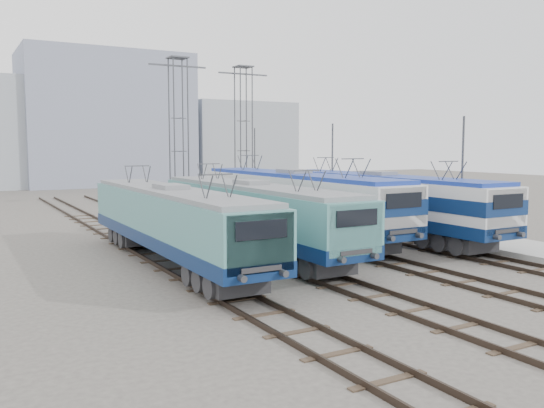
{
  "coord_description": "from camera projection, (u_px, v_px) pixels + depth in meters",
  "views": [
    {
      "loc": [
        -15.38,
        -19.86,
        5.43
      ],
      "look_at": [
        -0.29,
        7.0,
        2.3
      ],
      "focal_mm": 38.0,
      "sensor_mm": 36.0,
      "label": 1
    }
  ],
  "objects": [
    {
      "name": "ground",
      "position": [
        356.0,
        270.0,
        25.27
      ],
      "size": [
        160.0,
        160.0,
        0.0
      ],
      "primitive_type": "plane",
      "color": "#514C47"
    },
    {
      "name": "platform",
      "position": [
        406.0,
        228.0,
        37.16
      ],
      "size": [
        4.0,
        70.0,
        0.3
      ],
      "primitive_type": "cube",
      "color": "#9E9E99",
      "rests_on": "ground"
    },
    {
      "name": "locomotive_far_left",
      "position": [
        173.0,
        219.0,
        25.72
      ],
      "size": [
        2.72,
        17.15,
        3.23
      ],
      "color": "#0B204B",
      "rests_on": "ground"
    },
    {
      "name": "locomotive_center_left",
      "position": [
        253.0,
        212.0,
        28.69
      ],
      "size": [
        2.73,
        17.21,
        3.24
      ],
      "color": "#0B204B",
      "rests_on": "ground"
    },
    {
      "name": "locomotive_center_right",
      "position": [
        295.0,
        198.0,
        33.69
      ],
      "size": [
        2.98,
        18.83,
        3.54
      ],
      "color": "#0B204B",
      "rests_on": "ground"
    },
    {
      "name": "locomotive_far_right",
      "position": [
        380.0,
        198.0,
        33.97
      ],
      "size": [
        2.89,
        18.25,
        3.43
      ],
      "color": "#0B204B",
      "rests_on": "ground"
    },
    {
      "name": "catenary_tower_west",
      "position": [
        179.0,
        130.0,
        43.68
      ],
      "size": [
        4.5,
        1.2,
        12.0
      ],
      "color": "#3F4247",
      "rests_on": "ground"
    },
    {
      "name": "catenary_tower_east",
      "position": [
        244.0,
        131.0,
        48.58
      ],
      "size": [
        4.5,
        1.2,
        12.0
      ],
      "color": "#3F4247",
      "rests_on": "ground"
    },
    {
      "name": "mast_front",
      "position": [
        462.0,
        182.0,
        30.84
      ],
      "size": [
        0.12,
        0.12,
        7.0
      ],
      "primitive_type": "cylinder",
      "color": "#3F4247",
      "rests_on": "ground"
    },
    {
      "name": "mast_mid",
      "position": [
        332.0,
        173.0,
        41.25
      ],
      "size": [
        0.12,
        0.12,
        7.0
      ],
      "primitive_type": "cylinder",
      "color": "#3F4247",
      "rests_on": "ground"
    },
    {
      "name": "mast_rear",
      "position": [
        255.0,
        167.0,
        51.66
      ],
      "size": [
        0.12,
        0.12,
        7.0
      ],
      "primitive_type": "cylinder",
      "color": "#3F4247",
      "rests_on": "ground"
    },
    {
      "name": "safety_cone",
      "position": [
        476.0,
        236.0,
        30.96
      ],
      "size": [
        0.3,
        0.3,
        0.61
      ],
      "primitive_type": "cone",
      "color": "#EF5815",
      "rests_on": "platform"
    },
    {
      "name": "building_center",
      "position": [
        106.0,
        120.0,
        80.09
      ],
      "size": [
        22.0,
        14.0,
        18.0
      ],
      "primitive_type": "cube",
      "color": "gray",
      "rests_on": "ground"
    },
    {
      "name": "building_east",
      "position": [
        235.0,
        142.0,
        90.14
      ],
      "size": [
        16.0,
        12.0,
        12.0
      ],
      "primitive_type": "cube",
      "color": "#939AA3",
      "rests_on": "ground"
    }
  ]
}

